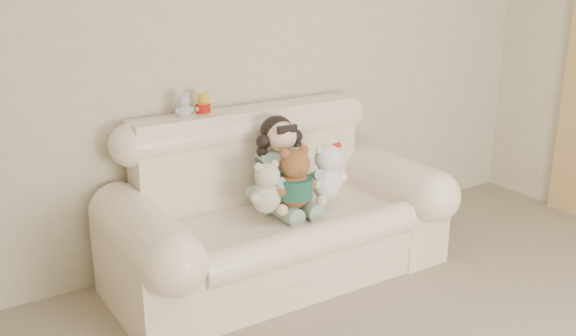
% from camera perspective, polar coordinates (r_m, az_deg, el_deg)
% --- Properties ---
extents(wall_back, '(4.50, 0.00, 4.50)m').
position_cam_1_polar(wall_back, '(4.32, -0.83, 9.75)').
color(wall_back, beige).
rests_on(wall_back, ground).
extents(sofa, '(2.10, 0.95, 1.03)m').
position_cam_1_polar(sofa, '(3.94, -0.79, -2.88)').
color(sofa, '#FFECCD').
rests_on(sofa, floor).
extents(seated_child, '(0.44, 0.50, 0.61)m').
position_cam_1_polar(seated_child, '(3.97, -0.67, 0.45)').
color(seated_child, '#347555').
rests_on(seated_child, sofa).
extents(brown_teddy, '(0.33, 0.28, 0.45)m').
position_cam_1_polar(brown_teddy, '(3.80, 0.55, -0.36)').
color(brown_teddy, brown).
rests_on(brown_teddy, sofa).
extents(white_cat, '(0.34, 0.30, 0.43)m').
position_cam_1_polar(white_cat, '(3.95, 3.50, 0.19)').
color(white_cat, white).
rests_on(white_cat, sofa).
extents(cream_teddy, '(0.27, 0.22, 0.37)m').
position_cam_1_polar(cream_teddy, '(3.74, -1.92, -1.28)').
color(cream_teddy, beige).
rests_on(cream_teddy, sofa).
extents(yellow_mini_bear, '(0.14, 0.13, 0.18)m').
position_cam_1_polar(yellow_mini_bear, '(3.95, -7.60, 5.84)').
color(yellow_mini_bear, yellow).
rests_on(yellow_mini_bear, sofa).
extents(grey_mini_plush, '(0.12, 0.10, 0.19)m').
position_cam_1_polar(grey_mini_plush, '(3.89, -9.31, 5.69)').
color(grey_mini_plush, silver).
rests_on(grey_mini_plush, sofa).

